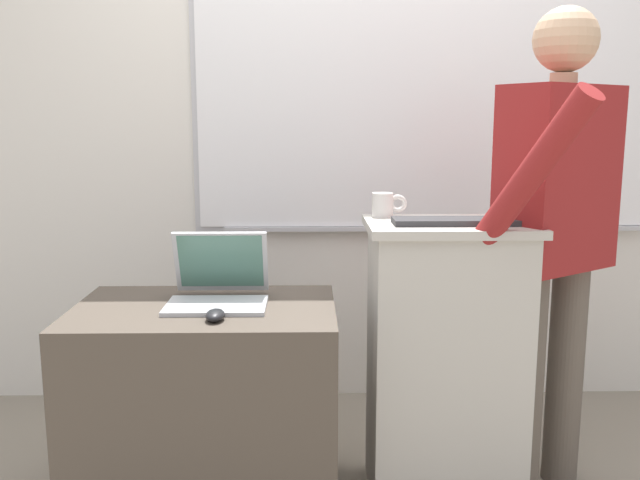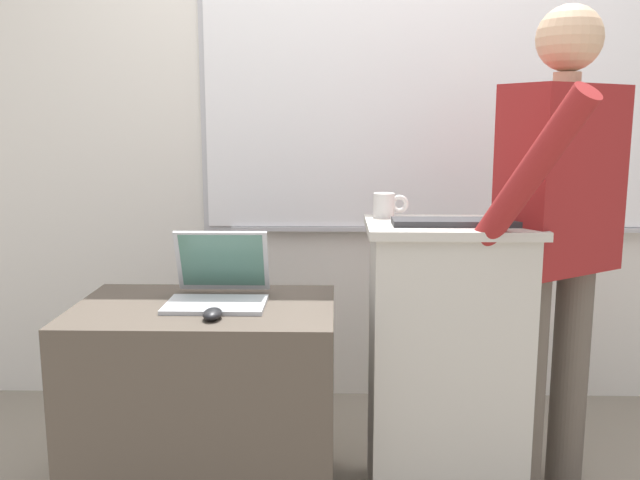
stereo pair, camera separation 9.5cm
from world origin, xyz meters
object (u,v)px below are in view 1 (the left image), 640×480
laptop (219,283)px  computer_mouse_by_laptop (215,315)px  lectern_podium (445,361)px  wireless_keyboard (459,221)px  person_presenter (556,222)px  coffee_mug (384,205)px  side_desk (207,407)px

laptop → computer_mouse_by_laptop: size_ratio=3.36×
laptop → lectern_podium: bearing=0.0°
laptop → wireless_keyboard: (0.81, -0.05, 0.22)m
lectern_podium → laptop: (-0.79, -0.00, 0.29)m
lectern_podium → laptop: lectern_podium is taller
lectern_podium → person_presenter: person_presenter is taller
computer_mouse_by_laptop → coffee_mug: 0.74m
side_desk → person_presenter: bearing=3.6°
coffee_mug → person_presenter: bearing=-11.8°
wireless_keyboard → side_desk: bearing=-179.4°
person_presenter → computer_mouse_by_laptop: person_presenter is taller
computer_mouse_by_laptop → coffee_mug: size_ratio=0.79×
person_presenter → laptop: 1.18m
side_desk → coffee_mug: bearing=17.4°
side_desk → person_presenter: person_presenter is taller
wireless_keyboard → coffee_mug: coffee_mug is taller
laptop → computer_mouse_by_laptop: bearing=-86.0°
laptop → coffee_mug: 0.65m
wireless_keyboard → laptop: bearing=176.4°
person_presenter → wireless_keyboard: (-0.35, -0.07, 0.01)m
coffee_mug → laptop: bearing=-166.8°
laptop → wireless_keyboard: size_ratio=0.76×
person_presenter → coffee_mug: size_ratio=13.61×
person_presenter → wireless_keyboard: person_presenter is taller
laptop → wireless_keyboard: 0.85m
person_presenter → lectern_podium: bearing=149.0°
laptop → side_desk: bearing=-126.2°
person_presenter → computer_mouse_by_laptop: 1.20m
person_presenter → wireless_keyboard: size_ratio=3.89×
side_desk → laptop: laptop is taller
side_desk → wireless_keyboard: (0.86, 0.01, 0.65)m
lectern_podium → side_desk: 0.85m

